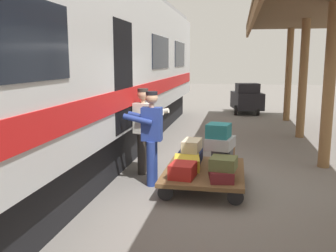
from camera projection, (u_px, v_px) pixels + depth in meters
The scene contains 17 objects.
ground_plane at pixel (231, 186), 6.83m from camera, with size 60.00×60.00×0.00m, color slate.
train_car at pixel (47, 70), 7.10m from camera, with size 3.02×19.21×4.00m.
luggage_cart at pixel (204, 172), 6.70m from camera, with size 1.39×1.87×0.33m.
suitcase_yellow_case at pixel (187, 163), 6.73m from camera, with size 0.44×0.56×0.21m, color gold.
suitcase_red_plastic at pixel (183, 170), 6.23m from camera, with size 0.39×0.47×0.24m, color #AD231E.
suitcase_navy_fabric at pixel (190, 156), 7.23m from camera, with size 0.42×0.56×0.21m, color navy.
suitcase_maroon_trunk at pixel (221, 174), 6.12m from camera, with size 0.37×0.57×0.18m, color maroon.
suitcase_burgundy_valise at pixel (222, 164), 6.62m from camera, with size 0.39×0.44×0.24m, color maroon.
suitcase_brown_leather at pixel (223, 156), 7.11m from camera, with size 0.38×0.55×0.28m, color brown.
suitcase_slate_roller at pixel (223, 152), 6.61m from camera, with size 0.32×0.49×0.16m, color #4C515B.
suitcase_cream_canvas at pixel (192, 145), 7.16m from camera, with size 0.31×0.55×0.22m, color beige.
suitcase_gray_aluminum at pixel (220, 143), 6.56m from camera, with size 0.42×0.55×0.20m, color #9EA0A5.
suitcase_teal_softside at pixel (219, 131), 6.51m from camera, with size 0.37×0.40×0.24m, color #1E666B.
suitcase_olive_duffel at pixel (223, 163), 6.08m from camera, with size 0.41×0.41×0.20m, color brown.
porter_in_overalls at pixel (151, 135), 6.78m from camera, with size 0.67×0.43×1.70m.
porter_by_door at pixel (144, 128), 7.46m from camera, with size 0.71×0.50×1.70m.
baggage_tug at pixel (247, 99), 16.02m from camera, with size 1.43×1.89×1.30m.
Camera 1 is at (-0.07, 6.64, 2.25)m, focal length 40.35 mm.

